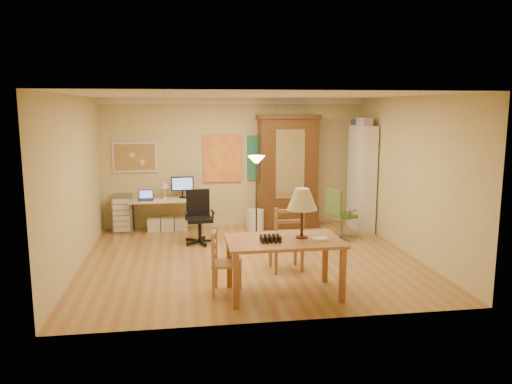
{
  "coord_description": "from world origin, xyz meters",
  "views": [
    {
      "loc": [
        -1.1,
        -7.98,
        2.51
      ],
      "look_at": [
        0.14,
        0.3,
        1.09
      ],
      "focal_mm": 35.0,
      "sensor_mm": 36.0,
      "label": 1
    }
  ],
  "objects": [
    {
      "name": "office_chair_black",
      "position": [
        -0.81,
        1.14,
        0.27
      ],
      "size": [
        0.61,
        0.61,
        0.99
      ],
      "color": "black",
      "rests_on": "floor"
    },
    {
      "name": "crown_molding",
      "position": [
        0.0,
        2.46,
        2.64
      ],
      "size": [
        5.5,
        0.08,
        0.12
      ],
      "primitive_type": "cube",
      "color": "white",
      "rests_on": "floor"
    },
    {
      "name": "ladder_chair_left",
      "position": [
        -0.56,
        -1.47,
        0.41
      ],
      "size": [
        0.46,
        0.47,
        0.88
      ],
      "color": "#A8784C",
      "rests_on": "floor"
    },
    {
      "name": "armoire",
      "position": [
        1.1,
        2.24,
        1.03
      ],
      "size": [
        1.28,
        0.61,
        2.36
      ],
      "color": "#371D0F",
      "rests_on": "floor"
    },
    {
      "name": "drawer_cart",
      "position": [
        -2.32,
        2.28,
        0.38
      ],
      "size": [
        0.38,
        0.45,
        0.76
      ],
      "color": "slate",
      "rests_on": "floor"
    },
    {
      "name": "corkboard",
      "position": [
        -2.05,
        2.47,
        1.5
      ],
      "size": [
        0.9,
        0.04,
        0.62
      ],
      "primitive_type": "cube",
      "color": "tan",
      "rests_on": "floor"
    },
    {
      "name": "computer_desk",
      "position": [
        -1.4,
        2.15,
        0.41
      ],
      "size": [
        1.46,
        0.64,
        1.11
      ],
      "color": "beige",
      "rests_on": "floor"
    },
    {
      "name": "office_chair_green",
      "position": [
        1.89,
        1.04,
        0.26
      ],
      "size": [
        0.6,
        0.6,
        0.98
      ],
      "color": "slate",
      "rests_on": "floor"
    },
    {
      "name": "torchiere_lamp",
      "position": [
        0.19,
        0.63,
        1.34
      ],
      "size": [
        0.3,
        0.3,
        1.67
      ],
      "color": "#41311A",
      "rests_on": "floor"
    },
    {
      "name": "ladder_chair_back",
      "position": [
        0.48,
        -0.65,
        0.48
      ],
      "size": [
        0.5,
        0.48,
        1.03
      ],
      "color": "#A8784C",
      "rests_on": "floor"
    },
    {
      "name": "bookshelf",
      "position": [
        2.55,
        1.74,
        1.07
      ],
      "size": [
        0.32,
        0.86,
        2.15
      ],
      "color": "white",
      "rests_on": "floor"
    },
    {
      "name": "wastebin",
      "position": [
        0.36,
        1.9,
        0.22
      ],
      "size": [
        0.35,
        0.35,
        0.44
      ],
      "primitive_type": "cylinder",
      "color": "silver",
      "rests_on": "floor"
    },
    {
      "name": "art_panel_right",
      "position": [
        0.65,
        2.47,
        1.45
      ],
      "size": [
        0.75,
        0.04,
        0.95
      ],
      "primitive_type": "cube",
      "color": "teal",
      "rests_on": "floor"
    },
    {
      "name": "floor",
      "position": [
        0.0,
        0.0,
        0.0
      ],
      "size": [
        5.5,
        5.5,
        0.0
      ],
      "primitive_type": "plane",
      "color": "#9B6737",
      "rests_on": "ground"
    },
    {
      "name": "art_panel_left",
      "position": [
        -0.25,
        2.47,
        1.45
      ],
      "size": [
        0.8,
        0.04,
        1.0
      ],
      "primitive_type": "cube",
      "color": "yellow",
      "rests_on": "floor"
    },
    {
      "name": "dining_table",
      "position": [
        0.32,
        -1.63,
        0.91
      ],
      "size": [
        1.55,
        0.94,
        1.44
      ],
      "color": "brown",
      "rests_on": "floor"
    }
  ]
}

